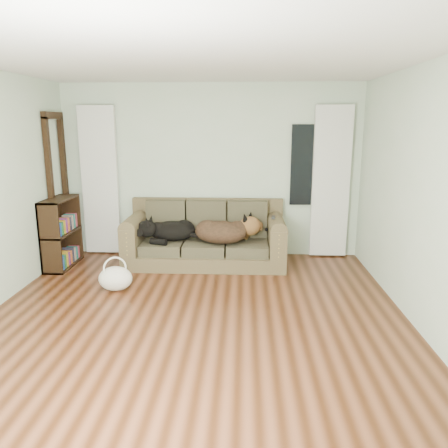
{
  "coord_description": "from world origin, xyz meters",
  "views": [
    {
      "loc": [
        0.51,
        -4.14,
        2.02
      ],
      "look_at": [
        0.24,
        1.6,
        0.69
      ],
      "focal_mm": 35.0,
      "sensor_mm": 36.0,
      "label": 1
    }
  ],
  "objects_px": {
    "dog_shepherd": "(224,233)",
    "bookshelf": "(61,232)",
    "tote_bag": "(115,278)",
    "dog_black_lab": "(170,232)",
    "sofa": "(205,234)"
  },
  "relations": [
    {
      "from": "dog_shepherd",
      "to": "sofa",
      "type": "bearing_deg",
      "value": -6.07
    },
    {
      "from": "dog_shepherd",
      "to": "bookshelf",
      "type": "distance_m",
      "value": 2.32
    },
    {
      "from": "dog_shepherd",
      "to": "tote_bag",
      "type": "relative_size",
      "value": 1.88
    },
    {
      "from": "dog_black_lab",
      "to": "dog_shepherd",
      "type": "xyz_separation_m",
      "value": [
        0.8,
        -0.08,
        0.01
      ]
    },
    {
      "from": "dog_black_lab",
      "to": "bookshelf",
      "type": "height_order",
      "value": "bookshelf"
    },
    {
      "from": "dog_black_lab",
      "to": "dog_shepherd",
      "type": "bearing_deg",
      "value": -11.74
    },
    {
      "from": "dog_black_lab",
      "to": "tote_bag",
      "type": "xyz_separation_m",
      "value": [
        -0.5,
        -1.09,
        -0.32
      ]
    },
    {
      "from": "dog_shepherd",
      "to": "bookshelf",
      "type": "xyz_separation_m",
      "value": [
        -2.32,
        -0.11,
        0.01
      ]
    },
    {
      "from": "dog_shepherd",
      "to": "dog_black_lab",
      "type": "bearing_deg",
      "value": 6.85
    },
    {
      "from": "tote_bag",
      "to": "bookshelf",
      "type": "distance_m",
      "value": 1.41
    },
    {
      "from": "dog_black_lab",
      "to": "bookshelf",
      "type": "bearing_deg",
      "value": -179.04
    },
    {
      "from": "bookshelf",
      "to": "tote_bag",
      "type": "bearing_deg",
      "value": -42.95
    },
    {
      "from": "tote_bag",
      "to": "bookshelf",
      "type": "height_order",
      "value": "bookshelf"
    },
    {
      "from": "sofa",
      "to": "bookshelf",
      "type": "distance_m",
      "value": 2.05
    },
    {
      "from": "sofa",
      "to": "bookshelf",
      "type": "relative_size",
      "value": 2.31
    }
  ]
}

